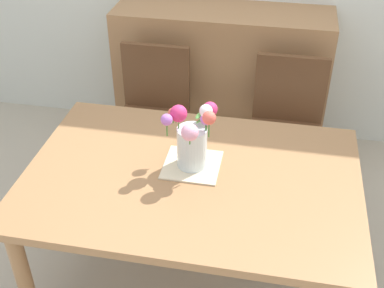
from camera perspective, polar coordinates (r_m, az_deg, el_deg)
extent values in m
plane|color=#B7AD99|center=(2.72, -0.05, -15.58)|extent=(12.00, 12.00, 0.00)
cube|color=#9E7047|center=(2.22, -0.06, -3.90)|extent=(1.48, 1.01, 0.04)
cylinder|color=#9E7047|center=(2.38, -18.57, -14.99)|extent=(0.07, 0.07, 0.69)
cylinder|color=#9E7047|center=(2.93, -11.28, -2.67)|extent=(0.07, 0.07, 0.69)
cylinder|color=#9E7047|center=(2.77, 15.31, -5.81)|extent=(0.07, 0.07, 0.69)
cube|color=brown|center=(3.05, -4.85, 2.27)|extent=(0.42, 0.42, 0.04)
cylinder|color=brown|center=(3.01, -2.20, -3.72)|extent=(0.04, 0.04, 0.44)
cylinder|color=brown|center=(3.10, -8.72, -2.88)|extent=(0.04, 0.04, 0.44)
cylinder|color=brown|center=(3.29, -0.82, 0.14)|extent=(0.04, 0.04, 0.44)
cylinder|color=brown|center=(3.37, -6.83, 0.80)|extent=(0.04, 0.04, 0.44)
cube|color=brown|center=(3.10, -4.14, 7.72)|extent=(0.42, 0.04, 0.42)
cube|color=brown|center=(2.96, 10.59, 0.62)|extent=(0.42, 0.42, 0.04)
cylinder|color=brown|center=(2.97, 13.44, -5.49)|extent=(0.04, 0.04, 0.44)
cylinder|color=brown|center=(2.96, 6.49, -4.75)|extent=(0.04, 0.04, 0.44)
cylinder|color=brown|center=(3.25, 13.42, -1.43)|extent=(0.04, 0.04, 0.44)
cylinder|color=brown|center=(3.24, 7.11, -0.74)|extent=(0.04, 0.04, 0.44)
cube|color=brown|center=(3.01, 11.19, 6.24)|extent=(0.42, 0.04, 0.42)
cube|color=#9E7047|center=(3.44, 3.35, 7.24)|extent=(1.40, 0.44, 1.00)
sphere|color=#B7933D|center=(3.16, -2.58, 10.27)|extent=(0.04, 0.04, 0.04)
sphere|color=#B7933D|center=(3.09, 8.48, 9.29)|extent=(0.04, 0.04, 0.04)
sphere|color=#B7933D|center=(3.35, -2.40, 4.05)|extent=(0.04, 0.04, 0.04)
sphere|color=#B7933D|center=(3.28, 7.89, 2.99)|extent=(0.04, 0.04, 0.04)
cube|color=beige|center=(2.25, 0.00, -2.42)|extent=(0.25, 0.25, 0.01)
cylinder|color=silver|center=(2.19, 0.00, -0.36)|extent=(0.13, 0.13, 0.19)
sphere|color=#E55B4C|center=(2.06, 1.98, 3.02)|extent=(0.06, 0.06, 0.06)
cylinder|color=#478438|center=(2.08, 1.96, 1.90)|extent=(0.01, 0.01, 0.10)
sphere|color=#B266C6|center=(2.07, -2.93, 2.81)|extent=(0.05, 0.05, 0.05)
cylinder|color=#478438|center=(2.10, -2.90, 1.86)|extent=(0.01, 0.01, 0.08)
sphere|color=#E55B4C|center=(2.18, -2.21, 3.60)|extent=(0.04, 0.04, 0.04)
cylinder|color=#478438|center=(2.19, -2.19, 3.02)|extent=(0.01, 0.01, 0.05)
sphere|color=#EA9EBC|center=(2.03, -0.14, 1.33)|extent=(0.07, 0.07, 0.07)
cylinder|color=#478438|center=(2.05, -0.14, 0.65)|extent=(0.01, 0.01, 0.06)
sphere|color=#D12D66|center=(2.17, 2.09, 4.02)|extent=(0.07, 0.07, 0.07)
cylinder|color=#478438|center=(2.19, 2.07, 3.24)|extent=(0.01, 0.01, 0.07)
sphere|color=#B266C6|center=(2.10, 1.69, 2.91)|extent=(0.06, 0.06, 0.06)
cylinder|color=#478438|center=(2.12, 1.67, 2.13)|extent=(0.01, 0.01, 0.07)
sphere|color=white|center=(2.09, 1.62, 3.82)|extent=(0.06, 0.06, 0.06)
cylinder|color=#478438|center=(2.11, 1.59, 2.60)|extent=(0.01, 0.01, 0.11)
sphere|color=#D12D66|center=(2.11, -1.56, 3.52)|extent=(0.08, 0.08, 0.08)
cylinder|color=#478438|center=(2.13, -1.54, 2.55)|extent=(0.01, 0.01, 0.08)
sphere|color=#E55B4C|center=(2.18, -1.86, 3.69)|extent=(0.05, 0.05, 0.05)
cylinder|color=#478438|center=(2.19, -1.85, 3.09)|extent=(0.01, 0.01, 0.05)
ellipsoid|color=#478438|center=(2.17, 0.94, 3.40)|extent=(0.05, 0.07, 0.01)
ellipsoid|color=#478438|center=(2.16, 1.15, 2.89)|extent=(0.06, 0.07, 0.03)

